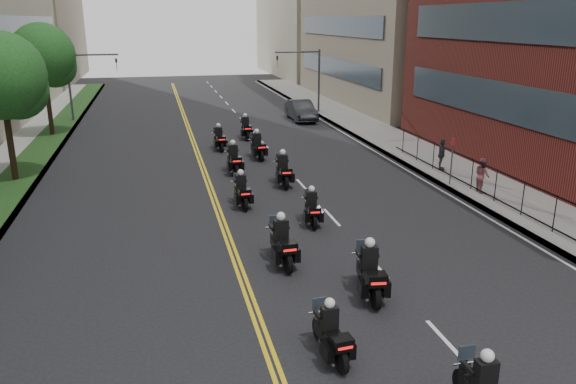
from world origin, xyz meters
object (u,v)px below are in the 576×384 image
at_px(motorcycle_10, 219,139).
at_px(pedestrian_c, 442,154).
at_px(motorcycle_4, 282,244).
at_px(motorcycle_5, 312,209).
at_px(motorcycle_7, 283,171).
at_px(motorcycle_11, 246,129).
at_px(motorcycle_9, 258,147).
at_px(parked_sedan, 301,110).
at_px(motorcycle_3, 370,274).
at_px(motorcycle_6, 242,192).
at_px(motorcycle_8, 234,160).
at_px(pedestrian_b, 482,175).
at_px(motorcycle_2, 331,335).

relative_size(motorcycle_10, pedestrian_c, 1.36).
height_order(motorcycle_4, motorcycle_5, motorcycle_4).
relative_size(motorcycle_7, motorcycle_11, 1.03).
xyz_separation_m(motorcycle_9, parked_sedan, (5.99, 12.54, 0.11)).
bearing_deg(motorcycle_3, motorcycle_10, 103.26).
bearing_deg(motorcycle_6, motorcycle_3, -77.75).
height_order(motorcycle_7, motorcycle_9, motorcycle_7).
bearing_deg(pedestrian_c, motorcycle_7, 118.96).
bearing_deg(pedestrian_c, motorcycle_6, 131.80).
relative_size(motorcycle_9, motorcycle_10, 1.05).
distance_m(motorcycle_6, motorcycle_9, 9.05).
relative_size(motorcycle_8, pedestrian_b, 1.50).
xyz_separation_m(motorcycle_6, pedestrian_c, (11.62, 3.29, 0.34)).
bearing_deg(motorcycle_11, motorcycle_2, -94.13).
relative_size(motorcycle_11, parked_sedan, 0.49).
height_order(motorcycle_6, motorcycle_7, motorcycle_7).
bearing_deg(motorcycle_7, motorcycle_5, -88.28).
distance_m(motorcycle_7, pedestrian_b, 9.71).
bearing_deg(motorcycle_10, motorcycle_5, -85.80).
bearing_deg(motorcycle_5, pedestrian_c, 41.10).
height_order(motorcycle_3, motorcycle_5, motorcycle_3).
relative_size(motorcycle_8, motorcycle_10, 1.07).
xyz_separation_m(motorcycle_6, motorcycle_11, (2.58, 14.80, 0.04)).
bearing_deg(motorcycle_6, pedestrian_c, 13.58).
height_order(motorcycle_4, motorcycle_9, motorcycle_4).
bearing_deg(parked_sedan, pedestrian_c, -79.55).
height_order(motorcycle_3, pedestrian_c, pedestrian_c).
distance_m(motorcycle_6, motorcycle_8, 5.76).
height_order(motorcycle_4, parked_sedan, motorcycle_4).
bearing_deg(motorcycle_7, motorcycle_4, -100.31).
height_order(motorcycle_6, pedestrian_c, pedestrian_c).
distance_m(motorcycle_3, motorcycle_9, 18.26).
relative_size(motorcycle_5, motorcycle_11, 0.89).
distance_m(motorcycle_5, pedestrian_c, 11.09).
height_order(parked_sedan, pedestrian_b, pedestrian_b).
height_order(motorcycle_2, motorcycle_7, motorcycle_7).
bearing_deg(motorcycle_4, motorcycle_11, 82.20).
xyz_separation_m(motorcycle_8, parked_sedan, (7.87, 15.54, 0.10)).
distance_m(motorcycle_3, motorcycle_5, 6.55).
xyz_separation_m(motorcycle_11, pedestrian_b, (8.93, -15.74, 0.27)).
xyz_separation_m(motorcycle_10, parked_sedan, (7.98, 9.58, 0.14)).
distance_m(motorcycle_9, motorcycle_10, 3.57).
distance_m(motorcycle_2, parked_sedan, 34.58).
height_order(motorcycle_2, motorcycle_3, motorcycle_3).
xyz_separation_m(motorcycle_5, motorcycle_7, (0.11, 5.78, 0.10)).
bearing_deg(pedestrian_b, motorcycle_9, 47.78).
bearing_deg(motorcycle_9, motorcycle_8, -126.85).
distance_m(motorcycle_8, motorcycle_11, 9.30).
distance_m(motorcycle_6, parked_sedan, 22.85).
relative_size(motorcycle_7, pedestrian_b, 1.51).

